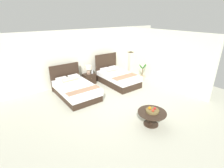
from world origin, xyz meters
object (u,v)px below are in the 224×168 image
nightstand (89,79)px  fruit_bowl (152,110)px  bed_near_window (75,89)px  bed_near_corner (117,78)px  vase (92,72)px  floor_lamp_corner (130,64)px  table_lamp (88,69)px  coffee_table (152,115)px  potted_palm (142,76)px

nightstand → fruit_bowl: (-0.08, -4.10, 0.24)m
bed_near_window → bed_near_corner: bearing=0.2°
vase → floor_lamp_corner: (2.35, -0.16, 0.04)m
bed_near_window → fruit_bowl: 3.43m
bed_near_window → nightstand: bed_near_window is taller
nightstand → bed_near_window: bearing=-143.5°
table_lamp → coffee_table: (-0.09, -4.12, -0.44)m
bed_near_window → coffee_table: bearing=-72.4°
nightstand → fruit_bowl: size_ratio=1.35×
bed_near_corner → fruit_bowl: bearing=-110.2°
nightstand → table_lamp: size_ratio=1.35×
nightstand → potted_palm: 2.74m
table_lamp → potted_palm: bearing=-27.0°
nightstand → coffee_table: bearing=-91.3°
coffee_table → floor_lamp_corner: size_ratio=0.66×
potted_palm → bed_near_corner: bearing=163.2°
vase → bed_near_window: bearing=-148.4°
floor_lamp_corner → potted_palm: floor_lamp_corner is taller
nightstand → vase: vase is taller
table_lamp → floor_lamp_corner: floor_lamp_corner is taller
nightstand → potted_palm: bearing=-26.7°
table_lamp → nightstand: bearing=-90.0°
nightstand → floor_lamp_corner: 2.55m
table_lamp → potted_palm: (2.45, -1.25, -0.52)m
table_lamp → coffee_table: bearing=-91.2°
bed_near_corner → fruit_bowl: 3.49m
bed_near_corner → floor_lamp_corner: (1.39, 0.63, 0.35)m
bed_near_corner → table_lamp: size_ratio=5.20×
bed_near_window → coffee_table: 3.43m
bed_near_window → bed_near_corner: bed_near_corner is taller
bed_near_window → table_lamp: size_ratio=5.27×
fruit_bowl → potted_palm: potted_palm is taller
nightstand → coffee_table: size_ratio=0.63×
nightstand → floor_lamp_corner: size_ratio=0.42×
coffee_table → bed_near_corner: bearing=69.7°
floor_lamp_corner → vase: bearing=176.1°
bed_near_corner → coffee_table: bed_near_corner is taller
vase → fruit_bowl: (-0.24, -4.06, -0.12)m
nightstand → vase: 0.40m
bed_near_corner → table_lamp: 1.48m
vase → potted_palm: size_ratio=0.21×
floor_lamp_corner → potted_palm: 1.11m
floor_lamp_corner → bed_near_corner: bearing=-155.7°
vase → fruit_bowl: vase is taller
fruit_bowl → floor_lamp_corner: floor_lamp_corner is taller
bed_near_window → nightstand: size_ratio=3.92×
bed_near_corner → coffee_table: size_ratio=2.45×
bed_near_window → vase: 1.55m
coffee_table → vase: bearing=86.4°
bed_near_corner → floor_lamp_corner: bearing=24.3°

